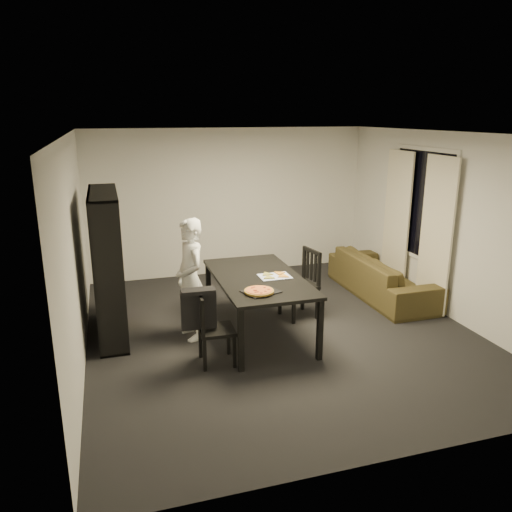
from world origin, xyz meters
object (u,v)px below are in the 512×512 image
object	(u,v)px
dining_table	(258,282)
chair_right	(305,279)
pepperoni_pizza	(259,291)
sofa	(382,276)
person	(190,280)
baking_tray	(261,292)
bookshelf	(108,265)
chair_left	(209,324)

from	to	relation	value
dining_table	chair_right	bearing A→B (deg)	26.84
pepperoni_pizza	sofa	world-z (taller)	pepperoni_pizza
person	baking_tray	size ratio (longest dim) A/B	3.96
sofa	bookshelf	bearing A→B (deg)	93.16
person	pepperoni_pizza	distance (m)	1.02
bookshelf	person	size ratio (longest dim) A/B	1.20
chair_left	chair_right	xyz separation A→B (m)	(1.60, 1.04, 0.07)
pepperoni_pizza	sofa	bearing A→B (deg)	29.68
bookshelf	chair_right	world-z (taller)	bookshelf
bookshelf	dining_table	bearing A→B (deg)	-17.94
bookshelf	chair_left	xyz separation A→B (m)	(1.07, -1.22, -0.46)
chair_right	chair_left	bearing A→B (deg)	-67.11
dining_table	baking_tray	distance (m)	0.59
bookshelf	sofa	size ratio (longest dim) A/B	0.86
bookshelf	baking_tray	size ratio (longest dim) A/B	4.75
chair_right	baking_tray	world-z (taller)	chair_right
bookshelf	person	world-z (taller)	bookshelf
dining_table	chair_left	xyz separation A→B (m)	(-0.78, -0.62, -0.24)
chair_left	bookshelf	bearing A→B (deg)	43.53
bookshelf	chair_right	xyz separation A→B (m)	(2.67, -0.18, -0.39)
chair_right	baking_tray	xyz separation A→B (m)	(-0.96, -0.98, 0.25)
bookshelf	chair_right	distance (m)	2.70
chair_right	person	bearing A→B (deg)	-91.47
person	pepperoni_pizza	xyz separation A→B (m)	(0.68, -0.76, 0.04)
bookshelf	dining_table	size ratio (longest dim) A/B	0.99
bookshelf	pepperoni_pizza	size ratio (longest dim) A/B	5.43
chair_left	dining_table	bearing A→B (deg)	-48.93
chair_right	sofa	size ratio (longest dim) A/B	0.45
pepperoni_pizza	sofa	size ratio (longest dim) A/B	0.16
chair_right	baking_tray	bearing A→B (deg)	-54.44
sofa	chair_right	bearing A→B (deg)	105.33
chair_left	sofa	xyz separation A→B (m)	(3.11, 1.45, -0.17)
dining_table	pepperoni_pizza	distance (m)	0.63
chair_left	pepperoni_pizza	bearing A→B (deg)	-85.07
bookshelf	sofa	world-z (taller)	bookshelf
bookshelf	chair_left	distance (m)	1.69
chair_left	person	world-z (taller)	person
bookshelf	chair_right	bearing A→B (deg)	-3.93
baking_tray	pepperoni_pizza	size ratio (longest dim) A/B	1.14
bookshelf	person	bearing A→B (deg)	-23.86
dining_table	chair_right	world-z (taller)	chair_right
person	pepperoni_pizza	world-z (taller)	person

